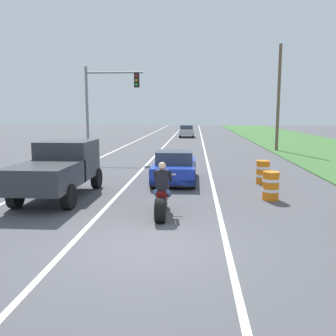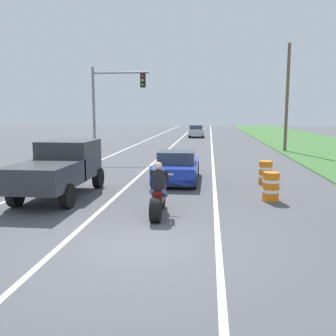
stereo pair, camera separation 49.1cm
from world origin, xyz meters
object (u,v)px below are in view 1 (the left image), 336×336
Objects in this scene: motorcycle_with_rider at (162,197)px; distant_car_far_ahead at (187,131)px; pickup_truck_left_lane_dark_grey at (59,167)px; traffic_light_mast_near at (104,99)px; construction_barrel_nearest at (271,186)px; sports_car_blue at (175,167)px; construction_barrel_mid at (263,172)px.

motorcycle_with_rider reaches higher than distant_car_far_ahead.
pickup_truck_left_lane_dark_grey is 0.80× the size of traffic_light_mast_near.
motorcycle_with_rider is at bearing -29.80° from pickup_truck_left_lane_dark_grey.
construction_barrel_nearest is at bearing -83.61° from distant_car_far_ahead.
sports_car_blue is 3.81m from construction_barrel_mid.
sports_car_blue is at bearing 41.40° from pickup_truck_left_lane_dark_grey.
construction_barrel_mid is (3.85, 5.41, -0.09)m from motorcycle_with_rider.
construction_barrel_mid is 0.25× the size of distant_car_far_ahead.
pickup_truck_left_lane_dark_grey is at bearing -138.60° from sports_car_blue.
construction_barrel_nearest is 3.03m from construction_barrel_mid.
construction_barrel_mid is (3.80, -0.30, -0.13)m from sports_car_blue.
construction_barrel_mid is (7.74, 3.18, -0.60)m from pickup_truck_left_lane_dark_grey.
traffic_light_mast_near is 14.73m from construction_barrel_nearest.
sports_car_blue reaches higher than construction_barrel_nearest.
traffic_light_mast_near is 1.50× the size of distant_car_far_ahead.
pickup_truck_left_lane_dark_grey reaches higher than construction_barrel_nearest.
motorcycle_with_rider reaches higher than construction_barrel_mid.
motorcycle_with_rider is at bearing -69.70° from traffic_light_mast_near.
motorcycle_with_rider is 0.51× the size of sports_car_blue.
pickup_truck_left_lane_dark_grey is 8.39m from construction_barrel_mid.
construction_barrel_nearest and construction_barrel_mid have the same top height.
sports_car_blue is at bearing 89.49° from motorcycle_with_rider.
motorcycle_with_rider is 0.46× the size of pickup_truck_left_lane_dark_grey.
distant_car_far_ahead is at bearing 83.72° from pickup_truck_left_lane_dark_grey.
pickup_truck_left_lane_dark_grey is at bearing -157.70° from construction_barrel_mid.
distant_car_far_ahead reaches higher than construction_barrel_nearest.
sports_car_blue is 0.72× the size of traffic_light_mast_near.
distant_car_far_ahead reaches higher than sports_car_blue.
distant_car_far_ahead is at bearing 90.42° from sports_car_blue.
pickup_truck_left_lane_dark_grey reaches higher than sports_car_blue.
pickup_truck_left_lane_dark_grey reaches higher than motorcycle_with_rider.
motorcycle_with_rider is at bearing -146.44° from construction_barrel_nearest.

